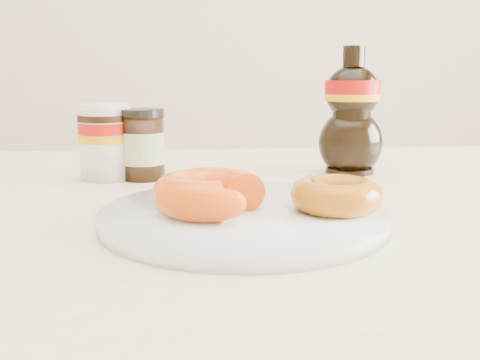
{
  "coord_description": "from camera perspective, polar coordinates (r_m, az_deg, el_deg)",
  "views": [
    {
      "loc": [
        -0.02,
        -0.54,
        0.9
      ],
      "look_at": [
        0.03,
        0.04,
        0.79
      ],
      "focal_mm": 40.0,
      "sensor_mm": 36.0,
      "label": 1
    }
  ],
  "objects": [
    {
      "name": "donut_whole",
      "position": [
        0.55,
        10.18,
        -1.56
      ],
      "size": [
        0.12,
        0.12,
        0.03
      ],
      "primitive_type": "torus",
      "rotation": [
        0.0,
        0.0,
        0.35
      ],
      "color": "#A7530A",
      "rests_on": "plate"
    },
    {
      "name": "nutella_jar",
      "position": [
        0.8,
        -14.12,
        4.29
      ],
      "size": [
        0.08,
        0.08,
        0.11
      ],
      "rotation": [
        0.0,
        0.0,
        -0.16
      ],
      "color": "white",
      "rests_on": "dining_table"
    },
    {
      "name": "dining_table",
      "position": [
        0.68,
        -2.71,
        -8.94
      ],
      "size": [
        1.4,
        0.9,
        0.75
      ],
      "color": "#FFEDC2",
      "rests_on": "ground"
    },
    {
      "name": "syrup_bottle",
      "position": [
        0.84,
        11.83,
        7.25
      ],
      "size": [
        0.11,
        0.1,
        0.19
      ],
      "primitive_type": null,
      "rotation": [
        0.0,
        0.0,
        -0.21
      ],
      "color": "black",
      "rests_on": "dining_table"
    },
    {
      "name": "dark_jar",
      "position": [
        0.78,
        -10.32,
        3.68
      ],
      "size": [
        0.06,
        0.06,
        0.1
      ],
      "rotation": [
        0.0,
        0.0,
        0.41
      ],
      "color": "black",
      "rests_on": "dining_table"
    },
    {
      "name": "donut_bitten",
      "position": [
        0.53,
        -3.29,
        -1.41
      ],
      "size": [
        0.12,
        0.12,
        0.04
      ],
      "primitive_type": "torus",
      "rotation": [
        0.0,
        0.0,
        0.09
      ],
      "color": "#EA520D",
      "rests_on": "plate"
    },
    {
      "name": "plate",
      "position": [
        0.55,
        0.39,
        -3.8
      ],
      "size": [
        0.29,
        0.29,
        0.01
      ],
      "color": "white",
      "rests_on": "dining_table"
    }
  ]
}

